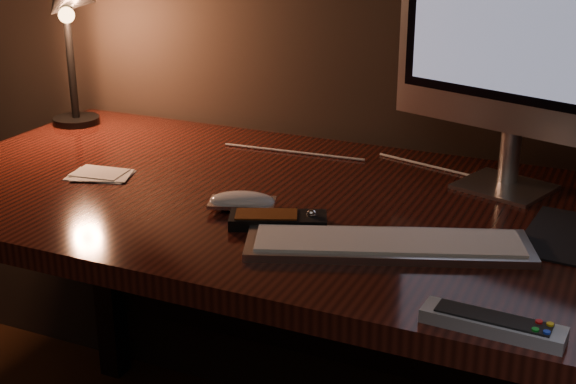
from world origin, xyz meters
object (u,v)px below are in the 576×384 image
at_px(mouse, 242,203).
at_px(keyboard, 388,244).
at_px(desk_lamp, 66,22).
at_px(media_remote, 278,220).
at_px(desk, 333,252).
at_px(monitor, 520,27).
at_px(tv_remote, 492,324).

bearing_deg(mouse, keyboard, -30.58).
bearing_deg(desk_lamp, media_remote, -8.17).
distance_m(desk, monitor, 0.54).
bearing_deg(monitor, media_remote, -114.46).
bearing_deg(media_remote, keyboard, -26.80).
xyz_separation_m(mouse, desk_lamp, (-0.60, 0.30, 0.24)).
bearing_deg(media_remote, desk_lamp, 130.67).
xyz_separation_m(desk, monitor, (0.29, 0.13, 0.43)).
distance_m(keyboard, mouse, 0.29).
xyz_separation_m(monitor, desk_lamp, (-1.01, 0.01, -0.05)).
height_order(media_remote, desk_lamp, desk_lamp).
xyz_separation_m(mouse, media_remote, (0.09, -0.04, 0.00)).
relative_size(keyboard, media_remote, 2.57).
height_order(monitor, desk_lamp, monitor).
bearing_deg(media_remote, monitor, 24.23).
distance_m(mouse, tv_remote, 0.54).
relative_size(keyboard, tv_remote, 2.42).
relative_size(mouse, desk_lamp, 0.31).
bearing_deg(desk_lamp, monitor, 17.84).
relative_size(keyboard, desk_lamp, 1.20).
distance_m(tv_remote, desk_lamp, 1.24).
height_order(keyboard, desk_lamp, desk_lamp).
distance_m(monitor, tv_remote, 0.62).
height_order(monitor, tv_remote, monitor).
bearing_deg(media_remote, tv_remote, -49.74).
xyz_separation_m(keyboard, media_remote, (-0.20, 0.01, 0.00)).
xyz_separation_m(desk, tv_remote, (0.37, -0.40, 0.14)).
bearing_deg(mouse, desk_lamp, 133.72).
distance_m(desk, media_remote, 0.25).
distance_m(monitor, keyboard, 0.47).
distance_m(monitor, desk_lamp, 1.01).
relative_size(desk, desk_lamp, 4.31).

